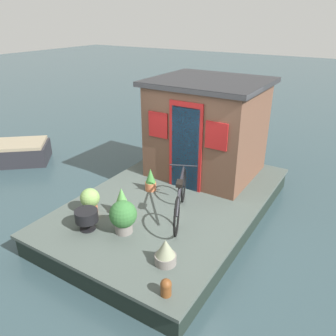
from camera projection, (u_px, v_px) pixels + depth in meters
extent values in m
plane|color=#2D4247|center=(173.00, 216.00, 6.88)|extent=(60.00, 60.00, 0.00)
cube|color=#424C47|center=(173.00, 198.00, 6.71)|extent=(5.01, 3.19, 0.06)
cube|color=black|center=(173.00, 208.00, 6.80)|extent=(4.91, 3.12, 0.38)
cube|color=brown|center=(207.00, 130.00, 7.37)|extent=(1.88, 2.13, 1.97)
cube|color=#28282B|center=(210.00, 82.00, 6.94)|extent=(2.08, 2.33, 0.10)
cube|color=#19334C|center=(185.00, 150.00, 6.68)|extent=(0.04, 0.60, 1.70)
cube|color=maroon|center=(185.00, 147.00, 6.66)|extent=(0.03, 0.72, 1.80)
cube|color=maroon|center=(216.00, 136.00, 6.21)|extent=(0.03, 0.44, 0.52)
cube|color=maroon|center=(158.00, 125.00, 6.83)|extent=(0.03, 0.44, 0.52)
torus|color=black|center=(183.00, 185.00, 6.43)|extent=(0.61, 0.30, 0.66)
torus|color=black|center=(177.00, 217.00, 5.44)|extent=(0.61, 0.30, 0.66)
cylinder|color=black|center=(180.00, 190.00, 5.81)|extent=(0.95, 0.45, 0.45)
cylinder|color=black|center=(181.00, 176.00, 5.89)|extent=(0.62, 0.30, 0.06)
cylinder|color=black|center=(178.00, 201.00, 5.52)|extent=(0.36, 0.19, 0.41)
cylinder|color=black|center=(183.00, 176.00, 6.30)|extent=(0.13, 0.08, 0.43)
cube|color=black|center=(179.00, 183.00, 5.58)|extent=(0.22, 0.17, 0.06)
cylinder|color=black|center=(183.00, 166.00, 6.16)|extent=(0.22, 0.47, 0.02)
cylinder|color=slate|center=(166.00, 259.00, 4.89)|extent=(0.32, 0.32, 0.14)
cone|color=gray|center=(165.00, 248.00, 4.80)|extent=(0.29, 0.29, 0.26)
cylinder|color=#B2603D|center=(122.00, 209.00, 6.07)|extent=(0.27, 0.27, 0.20)
cone|color=#4C8942|center=(122.00, 196.00, 5.96)|extent=(0.24, 0.24, 0.33)
cylinder|color=slate|center=(124.00, 227.00, 5.59)|extent=(0.29, 0.29, 0.18)
sphere|color=#2D602D|center=(123.00, 214.00, 5.48)|extent=(0.45, 0.45, 0.45)
cylinder|color=#B2603D|center=(91.00, 208.00, 6.13)|extent=(0.24, 0.24, 0.18)
sphere|color=#70934C|center=(90.00, 198.00, 6.04)|extent=(0.35, 0.35, 0.35)
cylinder|color=#B2603D|center=(151.00, 186.00, 6.92)|extent=(0.22, 0.22, 0.17)
cone|color=#387533|center=(151.00, 176.00, 6.82)|extent=(0.20, 0.20, 0.30)
cylinder|color=black|center=(86.00, 216.00, 5.59)|extent=(0.38, 0.38, 0.19)
cylinder|color=black|center=(87.00, 225.00, 5.66)|extent=(0.04, 0.04, 0.16)
cylinder|color=black|center=(88.00, 228.00, 5.69)|extent=(0.27, 0.27, 0.02)
cylinder|color=brown|center=(166.00, 290.00, 4.33)|extent=(0.14, 0.14, 0.17)
sphere|color=brown|center=(166.00, 284.00, 4.29)|extent=(0.15, 0.15, 0.15)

